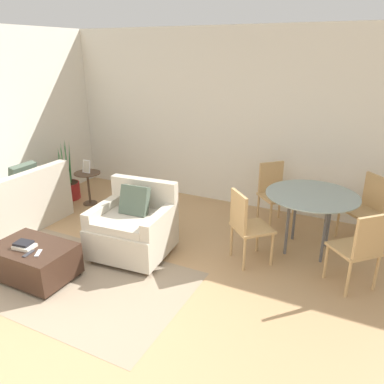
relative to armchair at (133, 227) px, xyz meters
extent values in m
plane|color=tan|center=(0.32, -1.53, -0.36)|extent=(20.00, 20.00, 0.00)
cube|color=silver|center=(0.32, 2.16, 1.01)|extent=(12.00, 0.06, 2.75)
cube|color=gray|center=(-0.34, -0.79, -0.36)|extent=(2.74, 1.56, 0.00)
cube|color=brown|center=(-0.34, -1.40, -0.36)|extent=(2.69, 0.05, 0.00)
cube|color=brown|center=(-0.34, -1.22, -0.36)|extent=(2.69, 0.05, 0.00)
cube|color=brown|center=(-0.34, -1.05, -0.36)|extent=(2.69, 0.05, 0.00)
cube|color=brown|center=(-0.34, -0.88, -0.36)|extent=(2.69, 0.05, 0.00)
cube|color=brown|center=(-0.34, -0.70, -0.36)|extent=(2.69, 0.05, 0.00)
cube|color=brown|center=(-0.34, -0.53, -0.36)|extent=(2.69, 0.05, 0.00)
cube|color=brown|center=(-0.34, -0.36, -0.36)|extent=(2.69, 0.05, 0.00)
cube|color=brown|center=(-0.34, -0.18, -0.36)|extent=(2.69, 0.05, 0.00)
cube|color=beige|center=(-1.65, -0.41, 0.28)|extent=(0.14, 2.04, 0.44)
cube|color=beige|center=(-1.99, 0.55, 0.20)|extent=(0.77, 0.12, 0.26)
cube|color=#4C5B4C|center=(-1.91, 0.05, 0.35)|extent=(0.19, 0.40, 0.41)
cube|color=beige|center=(0.00, -0.04, -0.11)|extent=(0.96, 0.89, 0.38)
cube|color=beige|center=(0.01, -0.07, 0.13)|extent=(0.71, 0.76, 0.10)
cube|color=beige|center=(-0.03, 0.31, 0.30)|extent=(0.90, 0.19, 0.46)
cube|color=beige|center=(-0.38, -0.07, 0.18)|extent=(0.18, 0.77, 0.20)
cube|color=beige|center=(0.39, -0.01, 0.18)|extent=(0.18, 0.77, 0.20)
cylinder|color=brown|center=(-0.34, -0.40, -0.33)|extent=(0.05, 0.05, 0.06)
cylinder|color=brown|center=(0.40, -0.34, -0.33)|extent=(0.05, 0.05, 0.06)
cylinder|color=brown|center=(-0.39, 0.26, -0.33)|extent=(0.05, 0.05, 0.06)
cylinder|color=brown|center=(0.34, 0.32, -0.33)|extent=(0.05, 0.05, 0.06)
cube|color=#4C5B4C|center=(-0.01, 0.06, 0.34)|extent=(0.37, 0.23, 0.37)
cube|color=#382319|center=(-0.69, -0.94, -0.14)|extent=(0.88, 0.59, 0.36)
cylinder|color=black|center=(-0.30, -1.18, -0.34)|extent=(0.04, 0.04, 0.04)
cylinder|color=black|center=(-1.08, -0.69, -0.34)|extent=(0.04, 0.04, 0.04)
cylinder|color=black|center=(-0.30, -0.69, -0.34)|extent=(0.04, 0.04, 0.04)
cube|color=beige|center=(-0.72, -1.00, 0.05)|extent=(0.24, 0.19, 0.03)
cube|color=black|center=(-0.75, -0.99, 0.09)|extent=(0.20, 0.16, 0.03)
cube|color=#333338|center=(-0.59, -1.07, 0.04)|extent=(0.06, 0.16, 0.01)
cube|color=#B7B7BC|center=(-0.50, -1.02, 0.04)|extent=(0.11, 0.15, 0.01)
cylinder|color=maroon|center=(-2.10, 1.05, -0.22)|extent=(0.40, 0.40, 0.28)
cylinder|color=black|center=(-2.10, 1.05, -0.09)|extent=(0.36, 0.36, 0.02)
cone|color=#387A42|center=(-2.05, 1.05, 0.28)|extent=(0.04, 0.08, 0.72)
cone|color=#387A42|center=(-2.08, 1.08, 0.32)|extent=(0.12, 0.11, 0.80)
cone|color=#387A42|center=(-2.07, 1.14, 0.30)|extent=(0.16, 0.08, 0.75)
cone|color=#387A42|center=(-2.15, 1.13, 0.26)|extent=(0.09, 0.07, 0.68)
cone|color=#387A42|center=(-2.17, 1.07, 0.28)|extent=(0.05, 0.07, 0.72)
cone|color=#387A42|center=(-2.19, 1.01, 0.23)|extent=(0.07, 0.11, 0.62)
cone|color=#387A42|center=(-2.11, 1.02, 0.25)|extent=(0.10, 0.06, 0.66)
cone|color=#387A42|center=(-2.09, 0.99, 0.23)|extent=(0.15, 0.05, 0.61)
cone|color=#387A42|center=(-2.05, 1.00, 0.19)|extent=(0.09, 0.09, 0.55)
cylinder|color=#4C3828|center=(-1.60, 1.02, 0.18)|extent=(0.42, 0.42, 0.02)
cylinder|color=#4C3828|center=(-1.60, 1.02, -0.09)|extent=(0.04, 0.04, 0.51)
cylinder|color=#4C3828|center=(-1.60, 1.02, -0.35)|extent=(0.23, 0.23, 0.02)
cube|color=silver|center=(-1.60, 1.02, 0.29)|extent=(0.15, 0.06, 0.21)
cube|color=#B2A893|center=(-1.60, 1.01, 0.29)|extent=(0.12, 0.04, 0.18)
cube|color=silver|center=(-1.60, 1.04, 0.24)|extent=(0.02, 0.04, 0.10)
cylinder|color=#8C9E99|center=(1.92, 1.05, 0.40)|extent=(1.12, 1.12, 0.01)
cylinder|color=#59595B|center=(1.70, 0.83, 0.02)|extent=(0.04, 0.04, 0.75)
cylinder|color=#59595B|center=(2.14, 0.83, 0.02)|extent=(0.04, 0.04, 0.75)
cylinder|color=#59595B|center=(1.70, 1.27, 0.02)|extent=(0.04, 0.04, 0.75)
cylinder|color=#59595B|center=(2.14, 1.27, 0.02)|extent=(0.04, 0.04, 0.75)
cube|color=tan|center=(1.36, 0.49, 0.07)|extent=(0.59, 0.59, 0.03)
cube|color=tan|center=(1.23, 0.36, 0.31)|extent=(0.29, 0.29, 0.45)
cylinder|color=tan|center=(1.61, 0.49, -0.15)|extent=(0.03, 0.03, 0.42)
cylinder|color=tan|center=(1.36, 0.75, -0.15)|extent=(0.03, 0.03, 0.42)
cylinder|color=tan|center=(1.36, 0.24, -0.15)|extent=(0.03, 0.03, 0.42)
cylinder|color=tan|center=(1.11, 0.49, -0.15)|extent=(0.03, 0.03, 0.42)
cube|color=tan|center=(2.48, 0.49, 0.07)|extent=(0.59, 0.59, 0.03)
cube|color=tan|center=(2.61, 0.36, 0.31)|extent=(0.29, 0.29, 0.45)
cylinder|color=tan|center=(2.48, 0.75, -0.15)|extent=(0.03, 0.03, 0.42)
cylinder|color=tan|center=(2.22, 0.49, -0.15)|extent=(0.03, 0.03, 0.42)
cylinder|color=tan|center=(2.73, 0.49, -0.15)|extent=(0.03, 0.03, 0.42)
cylinder|color=tan|center=(2.48, 0.24, -0.15)|extent=(0.03, 0.03, 0.42)
cube|color=tan|center=(1.36, 1.61, 0.07)|extent=(0.59, 0.59, 0.03)
cube|color=tan|center=(1.23, 1.74, 0.31)|extent=(0.29, 0.29, 0.45)
cylinder|color=tan|center=(1.36, 1.36, -0.15)|extent=(0.03, 0.03, 0.42)
cylinder|color=tan|center=(1.61, 1.61, -0.15)|extent=(0.03, 0.03, 0.42)
cylinder|color=tan|center=(1.11, 1.61, -0.15)|extent=(0.03, 0.03, 0.42)
cylinder|color=tan|center=(1.36, 1.86, -0.15)|extent=(0.03, 0.03, 0.42)
cube|color=tan|center=(2.48, 1.61, 0.07)|extent=(0.59, 0.59, 0.03)
cube|color=tan|center=(2.61, 1.74, 0.31)|extent=(0.29, 0.29, 0.45)
cylinder|color=tan|center=(2.22, 1.61, -0.15)|extent=(0.03, 0.03, 0.42)
cylinder|color=tan|center=(2.48, 1.36, -0.15)|extent=(0.03, 0.03, 0.42)
cylinder|color=tan|center=(2.48, 1.86, -0.15)|extent=(0.03, 0.03, 0.42)
cylinder|color=tan|center=(2.73, 1.61, -0.15)|extent=(0.03, 0.03, 0.42)
camera|label=1|loc=(2.49, -3.39, 2.05)|focal=35.00mm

